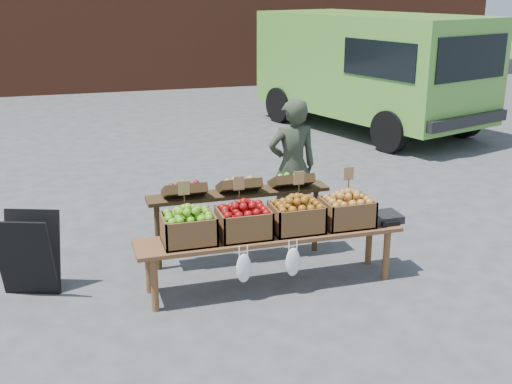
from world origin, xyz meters
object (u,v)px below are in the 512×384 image
object	(u,v)px
delivery_van	(369,73)
crate_red_apples	(297,218)
display_bench	(270,260)
crate_golden_apples	(188,229)
chalkboard_sign	(29,254)
back_table	(239,216)
weighing_scale	(384,217)
vendor	(292,166)
crate_green_apples	(347,212)
crate_russet_pears	(244,223)

from	to	relation	value
delivery_van	crate_red_apples	world-z (taller)	delivery_van
display_bench	crate_golden_apples	world-z (taller)	crate_golden_apples
chalkboard_sign	display_bench	xyz separation A→B (m)	(2.32, -0.52, -0.14)
back_table	crate_golden_apples	xyz separation A→B (m)	(-0.70, -0.72, 0.19)
back_table	crate_golden_apples	world-z (taller)	back_table
weighing_scale	back_table	bearing A→B (deg)	152.40
back_table	display_bench	bearing A→B (deg)	-79.99
weighing_scale	vendor	bearing A→B (deg)	110.85
delivery_van	chalkboard_sign	distance (m)	8.92
delivery_van	vendor	xyz separation A→B (m)	(-3.53, -5.12, -0.35)
crate_golden_apples	crate_green_apples	size ratio (longest dim) A/B	1.00
crate_russet_pears	weighing_scale	bearing A→B (deg)	0.00
vendor	display_bench	size ratio (longest dim) A/B	0.62
chalkboard_sign	delivery_van	bearing A→B (deg)	62.11
delivery_van	crate_russet_pears	size ratio (longest dim) A/B	10.61
chalkboard_sign	crate_red_apples	xyz separation A→B (m)	(2.60, -0.52, 0.29)
chalkboard_sign	back_table	bearing A→B (deg)	25.13
chalkboard_sign	back_table	size ratio (longest dim) A/B	0.40
delivery_van	weighing_scale	xyz separation A→B (m)	(-3.01, -6.50, -0.58)
crate_golden_apples	crate_russet_pears	world-z (taller)	same
crate_golden_apples	back_table	bearing A→B (deg)	45.89
back_table	crate_russet_pears	distance (m)	0.76
display_bench	crate_green_apples	distance (m)	0.93
crate_red_apples	crate_green_apples	world-z (taller)	same
crate_golden_apples	crate_green_apples	world-z (taller)	same
chalkboard_sign	crate_golden_apples	bearing A→B (deg)	0.79
display_bench	crate_red_apples	xyz separation A→B (m)	(0.28, 0.00, 0.42)
crate_russet_pears	crate_red_apples	world-z (taller)	same
display_bench	crate_russet_pears	bearing A→B (deg)	180.00
delivery_van	crate_red_apples	distance (m)	7.64
delivery_van	back_table	world-z (taller)	delivery_van
crate_russet_pears	delivery_van	bearing A→B (deg)	55.12
delivery_van	crate_green_apples	bearing A→B (deg)	-136.11
back_table	crate_red_apples	world-z (taller)	back_table
delivery_van	weighing_scale	world-z (taller)	delivery_van
delivery_van	crate_red_apples	bearing A→B (deg)	-139.77
delivery_van	display_bench	distance (m)	7.82
delivery_van	chalkboard_sign	xyz separation A→B (m)	(-6.58, -5.98, -0.77)
crate_russet_pears	crate_green_apples	distance (m)	1.10
crate_russet_pears	vendor	bearing A→B (deg)	54.09
delivery_van	crate_russet_pears	distance (m)	7.94
back_table	chalkboard_sign	bearing A→B (deg)	-174.69
display_bench	crate_russet_pears	distance (m)	0.51
crate_russet_pears	crate_green_apples	xyz separation A→B (m)	(1.10, 0.00, 0.00)
delivery_van	display_bench	xyz separation A→B (m)	(-4.26, -6.50, -0.90)
back_table	crate_red_apples	bearing A→B (deg)	-60.82
back_table	display_bench	size ratio (longest dim) A/B	0.78
vendor	crate_golden_apples	size ratio (longest dim) A/B	3.34
delivery_van	weighing_scale	distance (m)	7.18
chalkboard_sign	crate_green_apples	xyz separation A→B (m)	(3.15, -0.52, 0.29)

